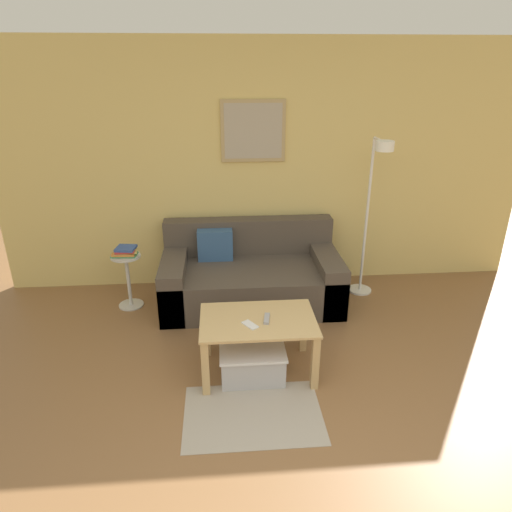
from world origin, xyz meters
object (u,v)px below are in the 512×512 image
Objects in this scene: side_table at (128,276)px; cell_phone at (250,325)px; floor_lamp at (373,202)px; book_stack at (125,251)px; couch at (250,276)px; storage_bin at (252,360)px; coffee_table at (258,330)px; remote_control at (267,319)px.

cell_phone is at bearing -47.81° from side_table.
floor_lamp is 2.47m from book_stack.
storage_bin is at bearing -93.35° from couch.
floor_lamp reaches higher than coffee_table.
book_stack is at bearing -178.29° from couch.
couch is at bearing 86.65° from storage_bin.
remote_control is (0.07, -0.02, 0.10)m from coffee_table.
side_table is 1.70m from cell_phone.
floor_lamp is (1.23, 1.16, 0.66)m from coffee_table.
remote_control is at bearing -6.48° from cell_phone.
couch is 1.23m from side_table.
book_stack is (-1.23, -0.04, 0.33)m from couch.
coffee_table is at bearing 17.96° from cell_phone.
remote_control reaches higher than coffee_table.
remote_control is (-1.16, -1.18, -0.56)m from floor_lamp.
side_table is at bearing -178.32° from couch.
floor_lamp is at bearing -2.26° from couch.
side_table is 1.75m from remote_control.
side_table is at bearing 135.84° from coffee_table.
couch is at bearing 177.74° from floor_lamp.
coffee_table reaches higher than storage_bin.
storage_bin is (-0.07, -1.24, -0.14)m from couch.
couch reaches higher than book_stack.
couch is 1.27m from book_stack.
floor_lamp is at bearing 54.90° from remote_control.
cell_phone is at bearing -136.12° from floor_lamp.
couch is 1.99× the size of coffee_table.
remote_control reaches higher than cell_phone.
couch is 1.44m from floor_lamp.
storage_bin is 1.98× the size of book_stack.
book_stack is (-1.16, 1.21, 0.47)m from storage_bin.
floor_lamp is 1.88m from cell_phone.
coffee_table is at bearing -91.10° from couch.
book_stack is at bearing 179.74° from floor_lamp.
coffee_table is 3.48× the size of book_stack.
book_stack reaches higher than coffee_table.
remote_control is at bearing -43.02° from book_stack.
book_stack is at bearing -29.49° from side_table.
couch is at bearing 101.60° from remote_control.
coffee_table is at bearing -136.65° from floor_lamp.
couch is 1.25m from storage_bin.
storage_bin is at bearing 36.85° from cell_phone.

